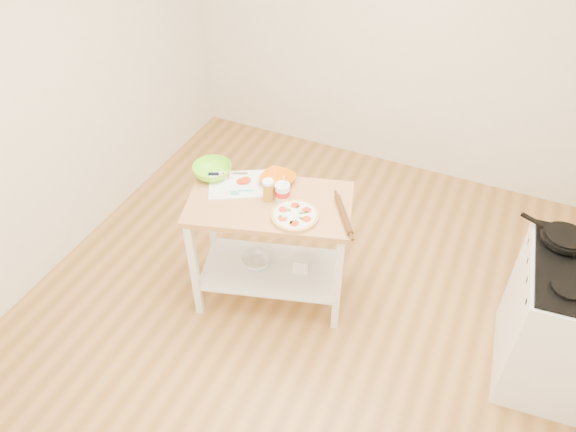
# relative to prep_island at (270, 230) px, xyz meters

# --- Properties ---
(room_shell) EXTENTS (4.04, 4.54, 2.74)m
(room_shell) POSITION_rel_prep_island_xyz_m (0.30, -0.21, 0.71)
(room_shell) COLOR #B48042
(room_shell) RESTS_ON ground
(prep_island) EXTENTS (1.20, 0.87, 0.90)m
(prep_island) POSITION_rel_prep_island_xyz_m (0.00, 0.00, 0.00)
(prep_island) COLOR tan
(prep_island) RESTS_ON ground
(gas_stove) EXTENTS (0.73, 0.83, 1.11)m
(gas_stove) POSITION_rel_prep_island_xyz_m (1.96, 0.15, -0.17)
(gas_stove) COLOR white
(gas_stove) RESTS_ON ground
(skillet) EXTENTS (0.40, 0.27, 0.03)m
(skillet) POSITION_rel_prep_island_xyz_m (1.78, 0.34, 0.33)
(skillet) COLOR black
(skillet) RESTS_ON gas_stove
(pizza) EXTENTS (0.31, 0.31, 0.05)m
(pizza) POSITION_rel_prep_island_xyz_m (0.21, -0.08, 0.27)
(pizza) COLOR #E9BD63
(pizza) RESTS_ON prep_island
(cutting_board) EXTENTS (0.50, 0.46, 0.04)m
(cutting_board) POSITION_rel_prep_island_xyz_m (-0.27, 0.07, 0.26)
(cutting_board) COLOR white
(cutting_board) RESTS_ON prep_island
(spatula) EXTENTS (0.14, 0.11, 0.01)m
(spatula) POSITION_rel_prep_island_xyz_m (-0.21, -0.00, 0.27)
(spatula) COLOR #40B1A3
(spatula) RESTS_ON cutting_board
(knife) EXTENTS (0.25, 0.14, 0.01)m
(knife) POSITION_rel_prep_island_xyz_m (-0.42, 0.12, 0.27)
(knife) COLOR silver
(knife) RESTS_ON cutting_board
(orange_bowl) EXTENTS (0.24, 0.24, 0.06)m
(orange_bowl) POSITION_rel_prep_island_xyz_m (-0.04, 0.20, 0.28)
(orange_bowl) COLOR orange
(orange_bowl) RESTS_ON prep_island
(green_bowl) EXTENTS (0.27, 0.27, 0.08)m
(green_bowl) POSITION_rel_prep_island_xyz_m (-0.48, 0.09, 0.30)
(green_bowl) COLOR #7BE71D
(green_bowl) RESTS_ON prep_island
(beer_pint) EXTENTS (0.08, 0.08, 0.15)m
(beer_pint) POSITION_rel_prep_island_xyz_m (-0.02, 0.02, 0.33)
(beer_pint) COLOR #AD7C1C
(beer_pint) RESTS_ON prep_island
(yogurt_tub) EXTENTS (0.10, 0.10, 0.21)m
(yogurt_tub) POSITION_rel_prep_island_xyz_m (0.07, 0.06, 0.32)
(yogurt_tub) COLOR white
(yogurt_tub) RESTS_ON prep_island
(rolling_pin) EXTENTS (0.23, 0.32, 0.04)m
(rolling_pin) POSITION_rel_prep_island_xyz_m (0.50, 0.05, 0.28)
(rolling_pin) COLOR #533013
(rolling_pin) RESTS_ON prep_island
(shelf_glass_bowl) EXTENTS (0.28, 0.28, 0.07)m
(shelf_glass_bowl) POSITION_rel_prep_island_xyz_m (-0.12, -0.00, -0.35)
(shelf_glass_bowl) COLOR silver
(shelf_glass_bowl) RESTS_ON prep_island
(shelf_bin) EXTENTS (0.14, 0.14, 0.11)m
(shelf_bin) POSITION_rel_prep_island_xyz_m (0.20, 0.09, -0.33)
(shelf_bin) COLOR white
(shelf_bin) RESTS_ON prep_island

